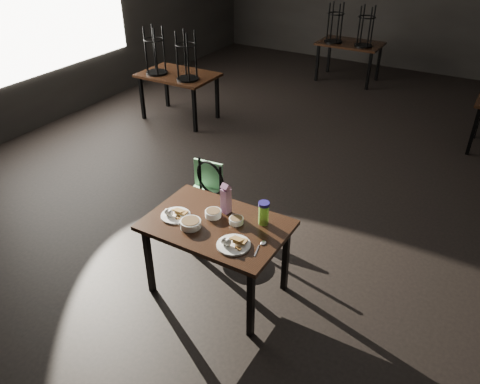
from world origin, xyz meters
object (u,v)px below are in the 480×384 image
Objects in this scene: school_chair at (205,189)px; main_table at (216,231)px; water_bottle at (264,213)px; juice_carton at (226,199)px; bentwood_chair at (204,194)px.

main_table is at bearing -55.52° from school_chair.
water_bottle reaches higher than main_table.
main_table is 1.10m from school_chair.
bentwood_chair is (-0.57, 0.47, -0.39)m from juice_carton.
bentwood_chair is (-0.93, 0.45, -0.36)m from water_bottle.
water_bottle reaches higher than bentwood_chair.
juice_carton reaches higher than water_bottle.
water_bottle is 1.27m from school_chair.
water_bottle is (0.36, 0.01, -0.03)m from juice_carton.
bentwood_chair is at bearing -64.49° from school_chair.
juice_carton reaches higher than school_chair.
bentwood_chair is (-0.59, 0.66, -0.17)m from main_table.
water_bottle is at bearing 1.89° from juice_carton.
juice_carton is 0.83m from bentwood_chair.
main_table is at bearing -36.54° from bentwood_chair.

